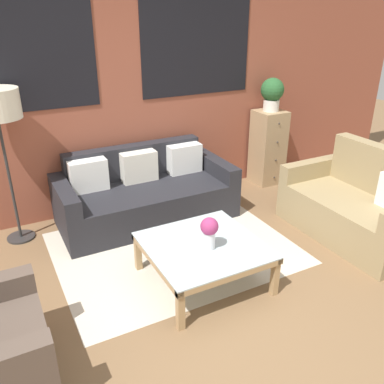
# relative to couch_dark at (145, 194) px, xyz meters

# --- Properties ---
(ground_plane) EXTENTS (16.00, 16.00, 0.00)m
(ground_plane) POSITION_rel_couch_dark_xyz_m (-0.05, -1.95, -0.29)
(ground_plane) COLOR brown
(wall_back_brick) EXTENTS (8.40, 0.09, 2.80)m
(wall_back_brick) POSITION_rel_couch_dark_xyz_m (-0.05, 0.49, 1.12)
(wall_back_brick) COLOR brown
(wall_back_brick) RESTS_ON ground_plane
(rug) EXTENTS (2.26, 1.80, 0.00)m
(rug) POSITION_rel_couch_dark_xyz_m (-0.01, -0.76, -0.28)
(rug) COLOR beige
(rug) RESTS_ON ground_plane
(couch_dark) EXTENTS (1.93, 0.88, 0.78)m
(couch_dark) POSITION_rel_couch_dark_xyz_m (0.00, 0.00, 0.00)
(couch_dark) COLOR #232328
(couch_dark) RESTS_ON ground_plane
(settee_vintage) EXTENTS (0.80, 1.45, 0.92)m
(settee_vintage) POSITION_rel_couch_dark_xyz_m (1.81, -1.39, 0.02)
(settee_vintage) COLOR #99845B
(settee_vintage) RESTS_ON ground_plane
(coffee_table) EXTENTS (0.95, 0.95, 0.37)m
(coffee_table) POSITION_rel_couch_dark_xyz_m (-0.01, -1.36, 0.04)
(coffee_table) COLOR silver
(coffee_table) RESTS_ON ground_plane
(drawer_cabinet) EXTENTS (0.37, 0.39, 0.99)m
(drawer_cabinet) POSITION_rel_couch_dark_xyz_m (1.87, 0.22, 0.21)
(drawer_cabinet) COLOR tan
(drawer_cabinet) RESTS_ON ground_plane
(potted_plant) EXTENTS (0.30, 0.30, 0.42)m
(potted_plant) POSITION_rel_couch_dark_xyz_m (1.87, 0.22, 0.93)
(potted_plant) COLOR silver
(potted_plant) RESTS_ON drawer_cabinet
(flower_vase) EXTENTS (0.15, 0.15, 0.28)m
(flower_vase) POSITION_rel_couch_dark_xyz_m (0.00, -1.43, 0.25)
(flower_vase) COLOR silver
(flower_vase) RESTS_ON coffee_table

